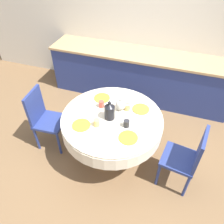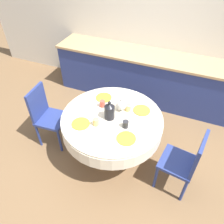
% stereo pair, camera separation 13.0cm
% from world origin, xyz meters
% --- Properties ---
extents(ground_plane, '(12.00, 12.00, 0.00)m').
position_xyz_m(ground_plane, '(0.00, 0.00, 0.00)').
color(ground_plane, brown).
extents(wall_back, '(7.00, 0.05, 2.60)m').
position_xyz_m(wall_back, '(0.00, 1.87, 1.30)').
color(wall_back, silver).
rests_on(wall_back, ground_plane).
extents(kitchen_counter, '(3.24, 0.64, 0.89)m').
position_xyz_m(kitchen_counter, '(0.00, 1.53, 0.45)').
color(kitchen_counter, navy).
rests_on(kitchen_counter, ground_plane).
extents(dining_table, '(1.30, 1.30, 0.75)m').
position_xyz_m(dining_table, '(0.00, 0.00, 0.63)').
color(dining_table, tan).
rests_on(dining_table, ground_plane).
extents(chair_left, '(0.45, 0.45, 0.93)m').
position_xyz_m(chair_left, '(0.98, -0.14, 0.52)').
color(chair_left, navy).
rests_on(chair_left, ground_plane).
extents(chair_right, '(0.43, 0.43, 0.93)m').
position_xyz_m(chair_right, '(-0.99, -0.08, 0.52)').
color(chair_right, navy).
rests_on(chair_right, ground_plane).
extents(plate_near_left, '(0.22, 0.22, 0.01)m').
position_xyz_m(plate_near_left, '(-0.30, -0.27, 0.76)').
color(plate_near_left, yellow).
rests_on(plate_near_left, dining_table).
extents(cup_near_left, '(0.07, 0.07, 0.09)m').
position_xyz_m(cup_near_left, '(-0.12, -0.21, 0.80)').
color(cup_near_left, '#DBB766').
rests_on(cup_near_left, dining_table).
extents(plate_near_right, '(0.22, 0.22, 0.01)m').
position_xyz_m(plate_near_right, '(0.29, -0.28, 0.76)').
color(plate_near_right, yellow).
rests_on(plate_near_right, dining_table).
extents(cup_near_right, '(0.07, 0.07, 0.09)m').
position_xyz_m(cup_near_right, '(0.22, -0.10, 0.80)').
color(cup_near_right, '#28282D').
rests_on(cup_near_right, dining_table).
extents(plate_far_left, '(0.22, 0.22, 0.01)m').
position_xyz_m(plate_far_left, '(-0.25, 0.31, 0.76)').
color(plate_far_left, yellow).
rests_on(plate_far_left, dining_table).
extents(cup_far_left, '(0.07, 0.07, 0.09)m').
position_xyz_m(cup_far_left, '(-0.20, 0.14, 0.80)').
color(cup_far_left, '#CC4C3D').
rests_on(cup_far_left, dining_table).
extents(plate_far_right, '(0.22, 0.22, 0.01)m').
position_xyz_m(plate_far_right, '(0.31, 0.25, 0.76)').
color(plate_far_right, orange).
rests_on(plate_far_right, dining_table).
extents(cup_far_right, '(0.07, 0.07, 0.09)m').
position_xyz_m(cup_far_right, '(0.14, 0.19, 0.80)').
color(cup_far_right, '#DBB766').
rests_on(cup_far_right, dining_table).
extents(coffee_carafe, '(0.13, 0.13, 0.26)m').
position_xyz_m(coffee_carafe, '(-0.02, -0.03, 0.86)').
color(coffee_carafe, black).
rests_on(coffee_carafe, dining_table).
extents(teapot, '(0.19, 0.14, 0.18)m').
position_xyz_m(teapot, '(0.06, 0.17, 0.83)').
color(teapot, silver).
rests_on(teapot, dining_table).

